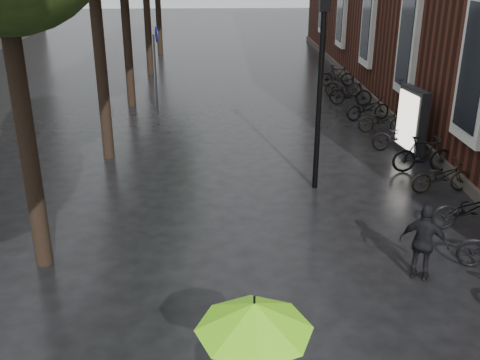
{
  "coord_description": "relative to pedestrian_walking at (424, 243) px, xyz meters",
  "views": [
    {
      "loc": [
        -0.75,
        -2.55,
        5.55
      ],
      "look_at": [
        -0.32,
        7.44,
        1.49
      ],
      "focal_mm": 42.0,
      "sensor_mm": 36.0,
      "label": 1
    }
  ],
  "objects": [
    {
      "name": "lime_umbrella",
      "position": [
        -3.33,
        -4.03,
        1.43
      ],
      "size": [
        1.22,
        1.22,
        1.79
      ],
      "rotation": [
        0.0,
        0.0,
        0.12
      ],
      "color": "black",
      "rests_on": "ground"
    },
    {
      "name": "pedestrian_walking",
      "position": [
        0.0,
        0.0,
        0.0
      ],
      "size": [
        0.93,
        0.74,
        1.47
      ],
      "primitive_type": "imported",
      "rotation": [
        0.0,
        0.0,
        2.62
      ],
      "color": "black",
      "rests_on": "ground"
    },
    {
      "name": "parked_bicycles",
      "position": [
        1.73,
        6.6,
        -0.28
      ],
      "size": [
        2.04,
        18.16,
        1.01
      ],
      "color": "black",
      "rests_on": "ground"
    },
    {
      "name": "ad_lightbox",
      "position": [
        1.96,
        6.72,
        0.26
      ],
      "size": [
        0.3,
        1.31,
        1.98
      ],
      "rotation": [
        0.0,
        0.0,
        0.15
      ],
      "color": "black",
      "rests_on": "ground"
    },
    {
      "name": "lamp_post",
      "position": [
        -1.21,
        4.36,
        2.12
      ],
      "size": [
        0.24,
        0.24,
        4.7
      ],
      "rotation": [
        0.0,
        0.0,
        0.27
      ],
      "color": "black",
      "rests_on": "ground"
    },
    {
      "name": "cycle_sign",
      "position": [
        -5.84,
        11.97,
        1.32
      ],
      "size": [
        0.16,
        0.56,
        3.1
      ],
      "rotation": [
        0.0,
        0.0,
        0.25
      ],
      "color": "#262628",
      "rests_on": "ground"
    }
  ]
}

